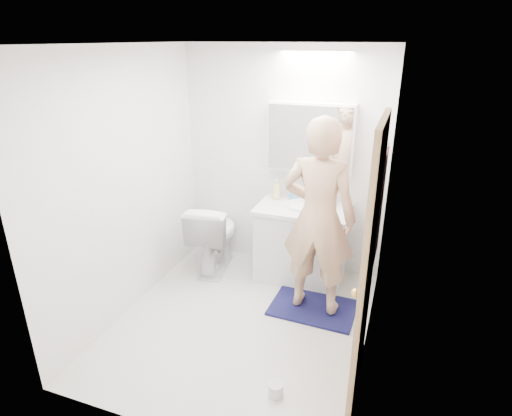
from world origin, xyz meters
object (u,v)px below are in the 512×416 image
at_px(vanity_cabinet, 301,245).
at_px(medicine_cabinet, 310,138).
at_px(soap_bottle_a, 277,189).
at_px(toilet, 214,235).
at_px(toothbrush_cup, 330,201).
at_px(soap_bottle_b, 294,192).
at_px(person, 318,218).
at_px(toilet_paper_roll, 276,390).

distance_m(vanity_cabinet, medicine_cabinet, 1.13).
height_order(vanity_cabinet, soap_bottle_a, soap_bottle_a).
relative_size(toilet, toothbrush_cup, 7.93).
bearing_deg(vanity_cabinet, soap_bottle_b, 129.10).
xyz_separation_m(vanity_cabinet, toothbrush_cup, (0.25, 0.16, 0.48)).
bearing_deg(person, toilet_paper_roll, 91.05).
height_order(vanity_cabinet, medicine_cabinet, medicine_cabinet).
bearing_deg(toothbrush_cup, person, -88.32).
distance_m(vanity_cabinet, toilet, 0.97).
relative_size(toilet, toilet_paper_roll, 7.27).
distance_m(soap_bottle_b, toothbrush_cup, 0.40).
bearing_deg(soap_bottle_b, soap_bottle_a, -170.86).
xyz_separation_m(medicine_cabinet, toothbrush_cup, (0.25, -0.05, -0.63)).
bearing_deg(soap_bottle_a, toilet_paper_roll, -72.49).
xyz_separation_m(vanity_cabinet, soap_bottle_b, (-0.15, 0.18, 0.52)).
relative_size(person, soap_bottle_a, 8.28).
height_order(vanity_cabinet, toothbrush_cup, toothbrush_cup).
xyz_separation_m(person, soap_bottle_a, (-0.60, 0.68, -0.03)).
distance_m(medicine_cabinet, toilet, 1.50).
height_order(soap_bottle_a, toilet_paper_roll, soap_bottle_a).
distance_m(soap_bottle_a, soap_bottle_b, 0.19).
bearing_deg(soap_bottle_a, vanity_cabinet, -24.27).
relative_size(toothbrush_cup, toilet_paper_roll, 0.92).
bearing_deg(soap_bottle_b, medicine_cabinet, 12.11).
bearing_deg(toothbrush_cup, soap_bottle_b, 177.08).
height_order(soap_bottle_b, toothbrush_cup, soap_bottle_b).
bearing_deg(person, soap_bottle_a, -46.56).
bearing_deg(toilet, medicine_cabinet, -168.87).
bearing_deg(soap_bottle_a, soap_bottle_b, 9.14).
xyz_separation_m(toilet, soap_bottle_a, (0.63, 0.27, 0.53)).
relative_size(person, soap_bottle_b, 9.91).
xyz_separation_m(soap_bottle_b, toilet_paper_roll, (0.39, -1.86, -0.86)).
height_order(vanity_cabinet, person, person).
bearing_deg(vanity_cabinet, toilet_paper_roll, -81.73).
bearing_deg(toilet, toothbrush_cup, -174.79).
distance_m(medicine_cabinet, person, 0.96).
height_order(medicine_cabinet, soap_bottle_b, medicine_cabinet).
distance_m(medicine_cabinet, toilet_paper_roll, 2.39).
xyz_separation_m(soap_bottle_a, soap_bottle_b, (0.19, 0.03, -0.02)).
relative_size(soap_bottle_b, toothbrush_cup, 1.82).
xyz_separation_m(medicine_cabinet, toilet, (-0.96, -0.33, -1.10)).
bearing_deg(toilet, vanity_cabinet, 179.22).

